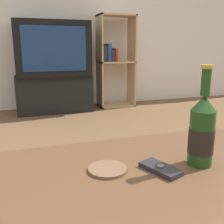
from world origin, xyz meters
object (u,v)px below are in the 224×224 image
television (52,49)px  bookshelf (114,60)px  beer_bottle (202,131)px  tv_stand (54,93)px  cell_phone (161,169)px

television → bookshelf: bearing=4.4°
beer_bottle → television: bearing=92.6°
tv_stand → television: bearing=-90.0°
cell_phone → beer_bottle: bearing=-18.6°
tv_stand → bookshelf: 0.91m
bookshelf → cell_phone: (-0.82, -2.78, -0.16)m
tv_stand → beer_bottle: 2.74m
tv_stand → beer_bottle: (0.12, -2.72, 0.33)m
television → beer_bottle: (0.12, -2.72, -0.22)m
television → bookshelf: bookshelf is taller
tv_stand → bookshelf: bearing=4.1°
bookshelf → tv_stand: bearing=-175.9°
beer_bottle → bookshelf: bearing=76.0°
television → cell_phone: bearing=-90.2°
tv_stand → cell_phone: 2.74m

